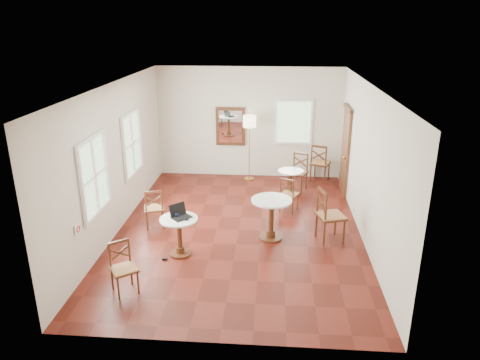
% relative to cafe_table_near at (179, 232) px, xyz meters
% --- Properties ---
extents(ground, '(7.00, 7.00, 0.00)m').
position_rel_cafe_table_near_xyz_m(ground, '(1.01, 1.13, -0.46)').
color(ground, '#53160E').
rests_on(ground, ground).
extents(room_shell, '(5.02, 7.02, 3.01)m').
position_rel_cafe_table_near_xyz_m(room_shell, '(0.95, 1.40, 1.43)').
color(room_shell, beige).
rests_on(room_shell, ground).
extents(cafe_table_near, '(0.70, 0.70, 0.74)m').
position_rel_cafe_table_near_xyz_m(cafe_table_near, '(0.00, 0.00, 0.00)').
color(cafe_table_near, '#4C2613').
rests_on(cafe_table_near, ground).
extents(cafe_table_mid, '(0.80, 0.80, 0.85)m').
position_rel_cafe_table_near_xyz_m(cafe_table_mid, '(1.68, 0.78, 0.07)').
color(cafe_table_mid, '#4C2613').
rests_on(cafe_table_mid, ground).
extents(cafe_table_back, '(0.62, 0.62, 0.66)m').
position_rel_cafe_table_near_xyz_m(cafe_table_back, '(2.13, 3.15, -0.05)').
color(cafe_table_back, '#4C2613').
rests_on(cafe_table_back, ground).
extents(chair_near_a, '(0.50, 0.50, 0.87)m').
position_rel_cafe_table_near_xyz_m(chair_near_a, '(-0.77, 1.13, -0.02)').
color(chair_near_a, '#4C2613').
rests_on(chair_near_a, ground).
extents(chair_near_b, '(0.55, 0.55, 0.85)m').
position_rel_cafe_table_near_xyz_m(chair_near_b, '(-0.65, -1.25, -0.04)').
color(chair_near_b, '#4C2613').
rests_on(chair_near_b, ground).
extents(chair_mid_a, '(0.50, 0.50, 0.82)m').
position_rel_cafe_table_near_xyz_m(chair_mid_a, '(2.07, 2.19, -0.05)').
color(chair_mid_a, '#4C2613').
rests_on(chair_mid_a, ground).
extents(chair_mid_b, '(0.63, 0.63, 1.09)m').
position_rel_cafe_table_near_xyz_m(chair_mid_b, '(2.82, 0.79, 0.08)').
color(chair_mid_b, '#4C2613').
rests_on(chair_mid_b, ground).
extents(chair_back_a, '(0.62, 0.62, 1.04)m').
position_rel_cafe_table_near_xyz_m(chair_back_a, '(2.96, 4.27, 0.06)').
color(chair_back_a, '#4C2613').
rests_on(chair_back_a, ground).
extents(chair_back_b, '(0.58, 0.58, 0.96)m').
position_rel_cafe_table_near_xyz_m(chair_back_b, '(2.34, 3.57, 0.02)').
color(chair_back_b, '#4C2613').
rests_on(chair_back_b, ground).
extents(floor_lamp, '(0.34, 0.34, 1.77)m').
position_rel_cafe_table_near_xyz_m(floor_lamp, '(1.05, 4.28, 1.04)').
color(floor_lamp, '#BF8C3F').
rests_on(floor_lamp, ground).
extents(laptop, '(0.43, 0.43, 0.24)m').
position_rel_cafe_table_near_xyz_m(laptop, '(0.01, 0.06, 0.34)').
color(laptop, black).
rests_on(laptop, cafe_table_near).
extents(mouse, '(0.08, 0.05, 0.03)m').
position_rel_cafe_table_near_xyz_m(mouse, '(0.16, -0.08, 0.30)').
color(mouse, black).
rests_on(mouse, cafe_table_near).
extents(navy_mug, '(0.10, 0.07, 0.08)m').
position_rel_cafe_table_near_xyz_m(navy_mug, '(-0.04, 0.03, 0.32)').
color(navy_mug, black).
rests_on(navy_mug, cafe_table_near).
extents(water_glass, '(0.06, 0.06, 0.09)m').
position_rel_cafe_table_near_xyz_m(water_glass, '(-0.06, 0.20, 0.33)').
color(water_glass, white).
rests_on(water_glass, cafe_table_near).
extents(power_adapter, '(0.09, 0.05, 0.04)m').
position_rel_cafe_table_near_xyz_m(power_adapter, '(-0.25, -0.22, -0.44)').
color(power_adapter, black).
rests_on(power_adapter, ground).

